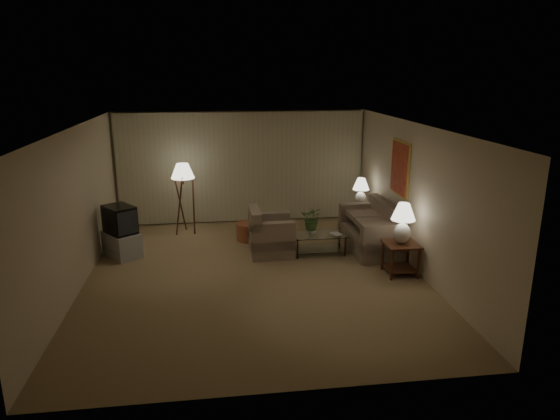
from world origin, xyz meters
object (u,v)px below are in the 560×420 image
(sofa, at_px, (370,231))
(coffee_table, at_px, (319,241))
(side_table_far, at_px, (360,214))
(floor_lamp, at_px, (184,197))
(side_table_near, at_px, (401,253))
(crt_tv, at_px, (120,219))
(vase, at_px, (312,230))
(table_lamp_near, at_px, (403,220))
(armchair, at_px, (271,236))
(table_lamp_far, at_px, (361,190))
(tv_cabinet, at_px, (122,244))
(ottoman, at_px, (249,231))

(sofa, relative_size, coffee_table, 1.61)
(side_table_far, bearing_deg, floor_lamp, 174.78)
(sofa, bearing_deg, coffee_table, -86.04)
(side_table_near, xyz_separation_m, crt_tv, (-5.20, 1.62, 0.36))
(vase, bearing_deg, table_lamp_near, -41.85)
(armchair, distance_m, table_lamp_far, 2.59)
(side_table_near, relative_size, tv_cabinet, 0.65)
(floor_lamp, bearing_deg, side_table_far, -5.22)
(coffee_table, bearing_deg, armchair, 172.07)
(side_table_far, xyz_separation_m, ottoman, (-2.59, -0.30, -0.21))
(side_table_near, height_order, tv_cabinet, side_table_near)
(tv_cabinet, xyz_separation_m, crt_tv, (0.00, 0.00, 0.52))
(coffee_table, bearing_deg, crt_tv, 174.64)
(armchair, height_order, side_table_near, armchair)
(side_table_far, height_order, table_lamp_near, table_lamp_near)
(tv_cabinet, height_order, floor_lamp, floor_lamp)
(side_table_near, relative_size, crt_tv, 0.76)
(table_lamp_far, xyz_separation_m, coffee_table, (-1.25, -1.35, -0.71))
(table_lamp_near, bearing_deg, crt_tv, 162.69)
(floor_lamp, bearing_deg, side_table_near, -36.49)
(crt_tv, height_order, floor_lamp, floor_lamp)
(ottoman, bearing_deg, table_lamp_near, -41.68)
(armchair, bearing_deg, table_lamp_near, -122.85)
(armchair, distance_m, vase, 0.83)
(coffee_table, height_order, tv_cabinet, tv_cabinet)
(armchair, xyz_separation_m, table_lamp_near, (2.21, -1.38, 0.66))
(vase, bearing_deg, table_lamp_far, 44.05)
(coffee_table, height_order, floor_lamp, floor_lamp)
(floor_lamp, xyz_separation_m, ottoman, (1.42, -0.66, -0.66))
(ottoman, bearing_deg, coffee_table, -38.14)
(sofa, height_order, armchair, sofa)
(sofa, relative_size, side_table_far, 2.99)
(sofa, height_order, coffee_table, sofa)
(table_lamp_near, height_order, table_lamp_far, table_lamp_near)
(floor_lamp, distance_m, vase, 3.15)
(sofa, xyz_separation_m, vase, (-1.25, -0.10, 0.11))
(side_table_far, distance_m, crt_tv, 5.30)
(side_table_far, distance_m, coffee_table, 1.84)
(table_lamp_near, xyz_separation_m, vase, (-1.40, 1.25, -0.54))
(table_lamp_far, bearing_deg, side_table_far, 45.00)
(table_lamp_far, distance_m, crt_tv, 5.30)
(crt_tv, bearing_deg, side_table_near, 35.86)
(sofa, relative_size, table_lamp_far, 2.74)
(crt_tv, bearing_deg, sofa, 50.10)
(sofa, bearing_deg, crt_tv, -94.33)
(floor_lamp, distance_m, ottoman, 1.70)
(side_table_near, relative_size, floor_lamp, 0.37)
(side_table_far, relative_size, crt_tv, 0.76)
(crt_tv, xyz_separation_m, ottoman, (2.61, 0.68, -0.59))
(sofa, bearing_deg, side_table_far, 171.90)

